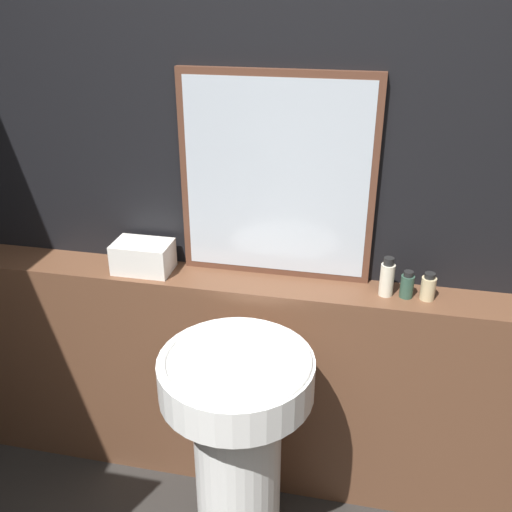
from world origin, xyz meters
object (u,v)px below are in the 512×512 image
(mirror, at_px, (276,179))
(conditioner_bottle, at_px, (407,285))
(pedestal_sink, at_px, (238,443))
(shampoo_bottle, at_px, (387,278))
(towel_stack, at_px, (143,257))
(lotion_bottle, at_px, (428,287))

(mirror, distance_m, conditioner_bottle, 0.61)
(pedestal_sink, height_order, shampoo_bottle, shampoo_bottle)
(mirror, distance_m, shampoo_bottle, 0.54)
(pedestal_sink, distance_m, conditioner_bottle, 0.82)
(mirror, bearing_deg, towel_stack, -170.71)
(shampoo_bottle, height_order, conditioner_bottle, shampoo_bottle)
(mirror, relative_size, lotion_bottle, 7.41)
(towel_stack, distance_m, shampoo_bottle, 0.93)
(lotion_bottle, bearing_deg, conditioner_bottle, 180.00)
(conditioner_bottle, relative_size, lotion_bottle, 0.99)
(towel_stack, bearing_deg, conditioner_bottle, 0.00)
(shampoo_bottle, xyz_separation_m, conditioner_bottle, (0.07, -0.00, -0.02))
(shampoo_bottle, distance_m, lotion_bottle, 0.15)
(conditioner_bottle, bearing_deg, pedestal_sink, -142.33)
(conditioner_bottle, distance_m, lotion_bottle, 0.07)
(mirror, height_order, conditioner_bottle, mirror)
(pedestal_sink, distance_m, mirror, 0.94)
(pedestal_sink, distance_m, lotion_bottle, 0.87)
(towel_stack, height_order, shampoo_bottle, shampoo_bottle)
(towel_stack, bearing_deg, pedestal_sink, -40.98)
(mirror, height_order, shampoo_bottle, mirror)
(mirror, bearing_deg, conditioner_bottle, -9.49)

